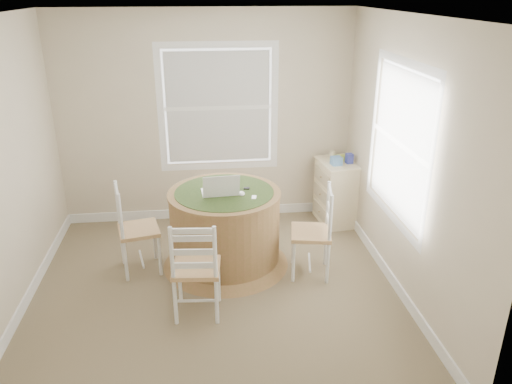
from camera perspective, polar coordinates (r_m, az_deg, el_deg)
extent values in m
cube|color=#847654|center=(5.07, -4.63, -11.48)|extent=(3.60, 3.60, 0.02)
cube|color=white|center=(4.21, -5.80, 19.60)|extent=(3.60, 3.60, 0.02)
cube|color=beige|center=(6.20, -5.71, 8.24)|extent=(3.60, 0.02, 2.60)
cube|color=beige|center=(2.83, -3.93, -9.86)|extent=(3.60, 0.02, 2.60)
cube|color=beige|center=(4.85, 16.75, 3.33)|extent=(0.02, 3.60, 2.60)
cube|color=white|center=(6.60, -5.30, -2.29)|extent=(3.60, 0.02, 0.12)
cube|color=white|center=(5.31, -24.74, -11.11)|extent=(0.02, 3.60, 0.12)
cube|color=white|center=(5.37, 15.07, -9.27)|extent=(0.02, 3.60, 0.12)
cylinder|color=#956742|center=(5.32, -3.55, -3.82)|extent=(1.16, 1.16, 0.75)
cone|color=#956742|center=(5.52, -3.45, -7.72)|extent=(1.36, 1.36, 0.08)
cylinder|color=#956742|center=(5.17, -3.65, -0.18)|extent=(1.18, 1.18, 0.03)
cylinder|color=#405424|center=(5.16, -3.65, -0.01)|extent=(1.03, 1.03, 0.01)
cone|color=#405424|center=(5.18, -3.64, -0.58)|extent=(1.14, 1.14, 0.10)
cube|color=white|center=(5.15, -4.17, -0.03)|extent=(0.39, 0.29, 0.02)
cube|color=silver|center=(5.15, -4.17, 0.07)|extent=(0.31, 0.16, 0.00)
cube|color=black|center=(4.96, -3.97, 0.63)|extent=(0.37, 0.10, 0.24)
ellipsoid|color=white|center=(5.08, -1.66, -0.18)|extent=(0.08, 0.12, 0.04)
cube|color=#B7BABF|center=(5.01, -0.23, -0.66)|extent=(0.06, 0.10, 0.02)
cube|color=black|center=(5.22, -1.08, 0.37)|extent=(0.07, 0.06, 0.02)
cube|color=#F5E3B8|center=(6.39, 9.23, -0.09)|extent=(0.48, 0.62, 0.79)
cube|color=#F5E3B8|center=(6.24, 9.46, 3.34)|extent=(0.52, 0.66, 0.02)
cube|color=#BCAF8B|center=(6.40, 7.23, -2.23)|extent=(0.07, 0.49, 0.17)
cube|color=#BCAF8B|center=(6.30, 7.33, -0.23)|extent=(0.07, 0.49, 0.17)
cube|color=#BCAF8B|center=(6.22, 7.44, 1.73)|extent=(0.07, 0.49, 0.17)
cube|color=#5B8FD0|center=(6.11, 9.15, 3.52)|extent=(0.13, 0.13, 0.10)
cube|color=#BED54B|center=(6.29, 9.61, 3.87)|extent=(0.16, 0.12, 0.06)
cube|color=#383FA9|center=(6.20, 10.67, 3.79)|extent=(0.09, 0.09, 0.12)
cylinder|color=beige|center=(6.36, 8.68, 4.27)|extent=(0.07, 0.07, 0.09)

